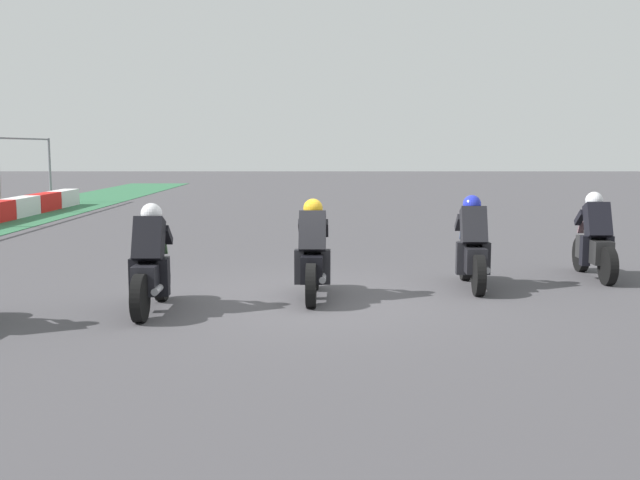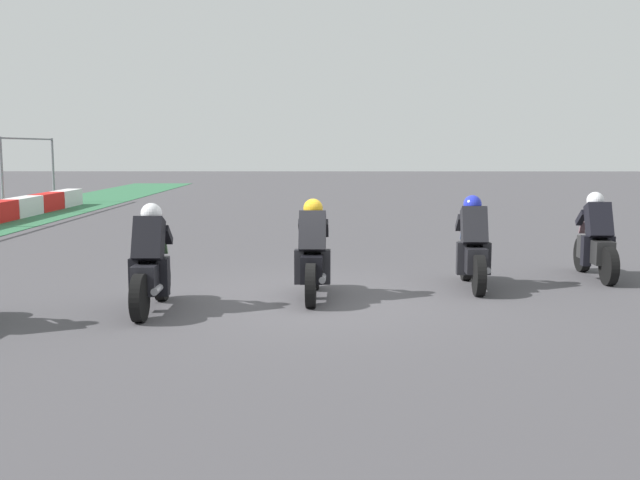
{
  "view_description": "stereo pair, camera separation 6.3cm",
  "coord_description": "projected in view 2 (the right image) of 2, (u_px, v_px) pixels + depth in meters",
  "views": [
    {
      "loc": [
        -11.14,
        -0.07,
        2.29
      ],
      "look_at": [
        0.04,
        -0.06,
        0.9
      ],
      "focal_mm": 42.14,
      "sensor_mm": 36.0,
      "label": 1
    },
    {
      "loc": [
        -11.14,
        -0.14,
        2.29
      ],
      "look_at": [
        0.04,
        -0.06,
        0.9
      ],
      "focal_mm": 42.14,
      "sensor_mm": 36.0,
      "label": 2
    }
  ],
  "objects": [
    {
      "name": "rider_lane_d",
      "position": [
        151.0,
        267.0,
        10.49
      ],
      "size": [
        2.04,
        0.54,
        1.51
      ],
      "rotation": [
        0.0,
        0.0,
        0.01
      ],
      "color": "black",
      "rests_on": "ground_plane"
    },
    {
      "name": "rider_lane_b",
      "position": [
        473.0,
        250.0,
        12.21
      ],
      "size": [
        2.04,
        0.55,
        1.51
      ],
      "rotation": [
        0.0,
        0.0,
        -0.04
      ],
      "color": "black",
      "rests_on": "ground_plane"
    },
    {
      "name": "rider_lane_a",
      "position": [
        596.0,
        243.0,
        13.1
      ],
      "size": [
        2.04,
        0.54,
        1.51
      ],
      "rotation": [
        0.0,
        0.0,
        -0.02
      ],
      "color": "black",
      "rests_on": "ground_plane"
    },
    {
      "name": "ground_plane",
      "position": [
        316.0,
        299.0,
        11.34
      ],
      "size": [
        120.0,
        120.0,
        0.0
      ],
      "primitive_type": "plane",
      "color": "#474549"
    },
    {
      "name": "rider_lane_c",
      "position": [
        313.0,
        257.0,
        11.38
      ],
      "size": [
        2.04,
        0.54,
        1.51
      ],
      "rotation": [
        0.0,
        0.0,
        -0.03
      ],
      "color": "black",
      "rests_on": "ground_plane"
    }
  ]
}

